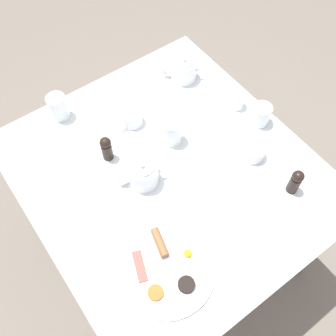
{
  "coord_description": "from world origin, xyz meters",
  "views": [
    {
      "loc": [
        -0.6,
        0.44,
        1.97
      ],
      "look_at": [
        0.0,
        0.0,
        0.76
      ],
      "focal_mm": 42.0,
      "sensor_mm": 36.0,
      "label": 1
    }
  ],
  "objects_px": {
    "teapot_far": "(184,69)",
    "teacup_with_saucer_left": "(253,153)",
    "creamer_jug": "(237,100)",
    "pepper_grinder": "(296,181)",
    "teacup_with_saucer_right": "(132,119)",
    "spoon_for_tea": "(205,126)",
    "teapot_near": "(143,174)",
    "salt_grinder": "(106,148)",
    "water_glass_short": "(172,131)",
    "wine_glass_spare": "(58,107)",
    "fork_spare": "(90,240)",
    "water_glass_tall": "(261,115)",
    "knife_by_plate": "(58,195)",
    "breakfast_plate": "(166,268)",
    "fork_by_plate": "(249,252)"
  },
  "relations": [
    {
      "from": "water_glass_short",
      "to": "spoon_for_tea",
      "type": "xyz_separation_m",
      "value": [
        -0.02,
        -0.14,
        -0.05
      ]
    },
    {
      "from": "breakfast_plate",
      "to": "teacup_with_saucer_left",
      "type": "height_order",
      "value": "teacup_with_saucer_left"
    },
    {
      "from": "water_glass_tall",
      "to": "wine_glass_spare",
      "type": "bearing_deg",
      "value": 51.79
    },
    {
      "from": "breakfast_plate",
      "to": "teapot_far",
      "type": "height_order",
      "value": "teapot_far"
    },
    {
      "from": "water_glass_tall",
      "to": "knife_by_plate",
      "type": "height_order",
      "value": "water_glass_tall"
    },
    {
      "from": "teacup_with_saucer_left",
      "to": "fork_by_plate",
      "type": "height_order",
      "value": "teacup_with_saucer_left"
    },
    {
      "from": "pepper_grinder",
      "to": "salt_grinder",
      "type": "distance_m",
      "value": 0.68
    },
    {
      "from": "teapot_far",
      "to": "teacup_with_saucer_left",
      "type": "bearing_deg",
      "value": -54.47
    },
    {
      "from": "teapot_far",
      "to": "wine_glass_spare",
      "type": "distance_m",
      "value": 0.54
    },
    {
      "from": "breakfast_plate",
      "to": "pepper_grinder",
      "type": "height_order",
      "value": "pepper_grinder"
    },
    {
      "from": "spoon_for_tea",
      "to": "pepper_grinder",
      "type": "bearing_deg",
      "value": -169.95
    },
    {
      "from": "water_glass_short",
      "to": "teapot_near",
      "type": "bearing_deg",
      "value": 114.17
    },
    {
      "from": "pepper_grinder",
      "to": "fork_spare",
      "type": "relative_size",
      "value": 0.73
    },
    {
      "from": "teacup_with_saucer_left",
      "to": "wine_glass_spare",
      "type": "distance_m",
      "value": 0.77
    },
    {
      "from": "spoon_for_tea",
      "to": "wine_glass_spare",
      "type": "bearing_deg",
      "value": 48.59
    },
    {
      "from": "teapot_near",
      "to": "salt_grinder",
      "type": "height_order",
      "value": "teapot_near"
    },
    {
      "from": "breakfast_plate",
      "to": "fork_by_plate",
      "type": "height_order",
      "value": "breakfast_plate"
    },
    {
      "from": "fork_by_plate",
      "to": "spoon_for_tea",
      "type": "relative_size",
      "value": 1.25
    },
    {
      "from": "breakfast_plate",
      "to": "spoon_for_tea",
      "type": "xyz_separation_m",
      "value": [
        0.37,
        -0.46,
        -0.01
      ]
    },
    {
      "from": "wine_glass_spare",
      "to": "fork_by_plate",
      "type": "bearing_deg",
      "value": -165.61
    },
    {
      "from": "water_glass_short",
      "to": "fork_spare",
      "type": "height_order",
      "value": "water_glass_short"
    },
    {
      "from": "breakfast_plate",
      "to": "salt_grinder",
      "type": "relative_size",
      "value": 2.83
    },
    {
      "from": "teacup_with_saucer_right",
      "to": "fork_spare",
      "type": "height_order",
      "value": "teacup_with_saucer_right"
    },
    {
      "from": "teapot_far",
      "to": "water_glass_tall",
      "type": "bearing_deg",
      "value": -35.01
    },
    {
      "from": "teacup_with_saucer_right",
      "to": "fork_by_plate",
      "type": "xyz_separation_m",
      "value": [
        -0.67,
        -0.01,
        -0.03
      ]
    },
    {
      "from": "teacup_with_saucer_right",
      "to": "spoon_for_tea",
      "type": "bearing_deg",
      "value": -128.91
    },
    {
      "from": "teapot_far",
      "to": "fork_spare",
      "type": "height_order",
      "value": "teapot_far"
    },
    {
      "from": "teapot_near",
      "to": "spoon_for_tea",
      "type": "xyz_separation_m",
      "value": [
        0.06,
        -0.33,
        -0.04
      ]
    },
    {
      "from": "teacup_with_saucer_right",
      "to": "pepper_grinder",
      "type": "height_order",
      "value": "pepper_grinder"
    },
    {
      "from": "wine_glass_spare",
      "to": "spoon_for_tea",
      "type": "xyz_separation_m",
      "value": [
        -0.38,
        -0.43,
        -0.05
      ]
    },
    {
      "from": "teacup_with_saucer_right",
      "to": "wine_glass_spare",
      "type": "xyz_separation_m",
      "value": [
        0.2,
        0.21,
        0.03
      ]
    },
    {
      "from": "breakfast_plate",
      "to": "creamer_jug",
      "type": "distance_m",
      "value": 0.73
    },
    {
      "from": "creamer_jug",
      "to": "pepper_grinder",
      "type": "relative_size",
      "value": 0.76
    },
    {
      "from": "teacup_with_saucer_right",
      "to": "creamer_jug",
      "type": "xyz_separation_m",
      "value": [
        -0.17,
        -0.39,
        0.01
      ]
    },
    {
      "from": "breakfast_plate",
      "to": "fork_by_plate",
      "type": "xyz_separation_m",
      "value": [
        -0.11,
        -0.25,
        -0.01
      ]
    },
    {
      "from": "teapot_far",
      "to": "salt_grinder",
      "type": "bearing_deg",
      "value": -121.17
    },
    {
      "from": "water_glass_short",
      "to": "salt_grinder",
      "type": "bearing_deg",
      "value": 72.32
    },
    {
      "from": "wine_glass_spare",
      "to": "pepper_grinder",
      "type": "bearing_deg",
      "value": -147.28
    },
    {
      "from": "salt_grinder",
      "to": "spoon_for_tea",
      "type": "bearing_deg",
      "value": -104.6
    },
    {
      "from": "teapot_far",
      "to": "water_glass_tall",
      "type": "relative_size",
      "value": 1.83
    },
    {
      "from": "teacup_with_saucer_left",
      "to": "spoon_for_tea",
      "type": "relative_size",
      "value": 1.06
    },
    {
      "from": "fork_by_plate",
      "to": "spoon_for_tea",
      "type": "bearing_deg",
      "value": -23.24
    },
    {
      "from": "teacup_with_saucer_left",
      "to": "water_glass_short",
      "type": "xyz_separation_m",
      "value": [
        0.24,
        0.2,
        0.03
      ]
    },
    {
      "from": "creamer_jug",
      "to": "spoon_for_tea",
      "type": "height_order",
      "value": "creamer_jug"
    },
    {
      "from": "teacup_with_saucer_right",
      "to": "pepper_grinder",
      "type": "relative_size",
      "value": 1.35
    },
    {
      "from": "teacup_with_saucer_left",
      "to": "knife_by_plate",
      "type": "relative_size",
      "value": 0.78
    },
    {
      "from": "teapot_near",
      "to": "water_glass_tall",
      "type": "xyz_separation_m",
      "value": [
        -0.05,
        -0.52,
        -0.0
      ]
    },
    {
      "from": "teacup_with_saucer_left",
      "to": "teacup_with_saucer_right",
      "type": "distance_m",
      "value": 0.48
    },
    {
      "from": "breakfast_plate",
      "to": "salt_grinder",
      "type": "xyz_separation_m",
      "value": [
        0.47,
        -0.07,
        0.05
      ]
    },
    {
      "from": "teapot_far",
      "to": "water_glass_short",
      "type": "relative_size",
      "value": 1.45
    }
  ]
}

